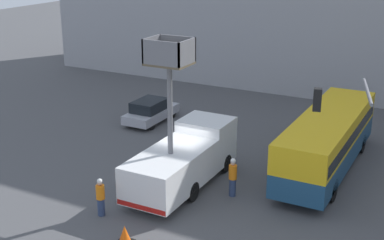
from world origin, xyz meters
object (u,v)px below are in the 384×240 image
object	(u,v)px
city_bus	(328,138)
road_worker_directing	(233,177)
traffic_light_pole	(377,135)
utility_truck	(184,157)
parked_car_curbside	(151,111)
road_worker_near_truck	(101,197)
traffic_cone_near_truck	(125,234)

from	to	relation	value
city_bus	road_worker_directing	world-z (taller)	city_bus
road_worker_directing	traffic_light_pole	bearing A→B (deg)	112.70
utility_truck	parked_car_curbside	distance (m)	9.76
traffic_light_pole	city_bus	bearing A→B (deg)	119.48
road_worker_near_truck	traffic_cone_near_truck	size ratio (longest dim) A/B	2.40
traffic_light_pole	road_worker_near_truck	bearing A→B (deg)	-159.55
parked_car_curbside	utility_truck	bearing A→B (deg)	-48.23
road_worker_near_truck	parked_car_curbside	world-z (taller)	road_worker_near_truck
road_worker_near_truck	parked_car_curbside	distance (m)	12.56
traffic_light_pole	road_worker_near_truck	distance (m)	11.68
parked_car_curbside	traffic_cone_near_truck	bearing A→B (deg)	-61.92
traffic_light_pole	road_worker_directing	world-z (taller)	traffic_light_pole
traffic_light_pole	parked_car_curbside	world-z (taller)	traffic_light_pole
road_worker_near_truck	road_worker_directing	size ratio (longest dim) A/B	0.92
city_bus	traffic_cone_near_truck	size ratio (longest dim) A/B	14.74
utility_truck	road_worker_directing	world-z (taller)	utility_truck
traffic_light_pole	traffic_cone_near_truck	xyz separation A→B (m)	(-8.31, -5.24, -3.93)
utility_truck	traffic_light_pole	xyz separation A→B (m)	(8.74, -0.46, 2.78)
road_worker_near_truck	traffic_cone_near_truck	xyz separation A→B (m)	(2.16, -1.33, -0.52)
utility_truck	road_worker_directing	bearing A→B (deg)	0.37
traffic_cone_near_truck	traffic_light_pole	bearing A→B (deg)	32.22
road_worker_directing	road_worker_near_truck	bearing A→B (deg)	-17.35
utility_truck	parked_car_curbside	bearing A→B (deg)	131.77
parked_car_curbside	city_bus	bearing A→B (deg)	-10.52
road_worker_directing	city_bus	bearing A→B (deg)	175.33
traffic_cone_near_truck	parked_car_curbside	world-z (taller)	parked_car_curbside
city_bus	utility_truck	bearing A→B (deg)	126.89
city_bus	road_worker_near_truck	xyz separation A→B (m)	(-7.38, -9.37, -0.92)
parked_car_curbside	road_worker_directing	bearing A→B (deg)	-38.69
utility_truck	traffic_cone_near_truck	distance (m)	5.83
road_worker_near_truck	traffic_cone_near_truck	world-z (taller)	road_worker_near_truck
utility_truck	traffic_light_pole	distance (m)	9.18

